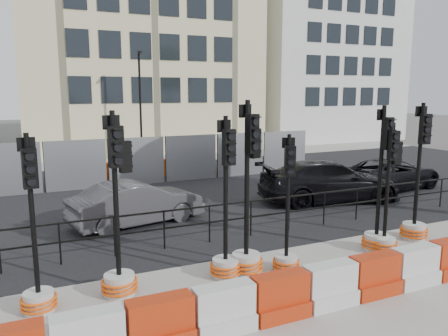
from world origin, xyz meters
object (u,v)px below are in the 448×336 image
traffic_signal_d (247,234)px  traffic_signal_h (416,212)px  traffic_signal_a (37,277)px  car_c (329,182)px

traffic_signal_d → traffic_signal_h: 5.01m
traffic_signal_a → traffic_signal_d: traffic_signal_d is taller
car_c → traffic_signal_a: bearing=125.2°
traffic_signal_d → car_c: 7.01m
traffic_signal_h → car_c: traffic_signal_h is taller
traffic_signal_a → traffic_signal_d: 4.11m
traffic_signal_d → traffic_signal_h: traffic_signal_d is taller
traffic_signal_a → car_c: 10.54m
traffic_signal_a → traffic_signal_h: 9.11m
traffic_signal_a → traffic_signal_h: traffic_signal_h is taller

